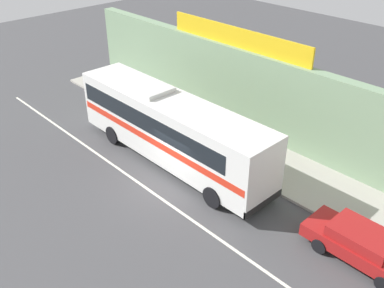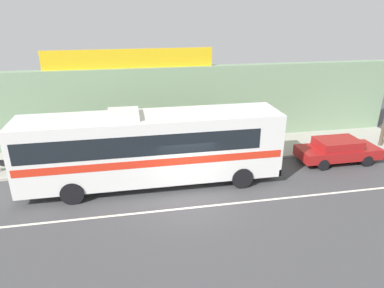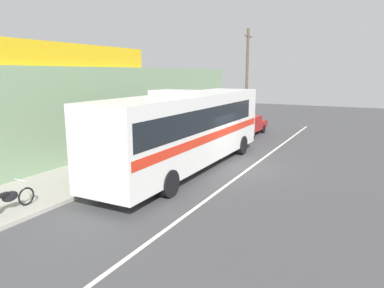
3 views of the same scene
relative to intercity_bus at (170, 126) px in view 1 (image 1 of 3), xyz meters
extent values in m
plane|color=#444447|center=(1.58, -1.73, -2.07)|extent=(70.00, 70.00, 0.00)
cube|color=#A8A399|center=(1.58, 3.47, -2.00)|extent=(30.00, 3.60, 0.14)
cube|color=gray|center=(1.58, 5.62, 0.33)|extent=(30.00, 0.70, 4.80)
cube|color=gold|center=(-0.64, 5.62, 3.28)|extent=(9.90, 0.12, 1.10)
cube|color=silver|center=(1.58, -2.53, -2.06)|extent=(30.00, 0.14, 0.01)
cube|color=silver|center=(0.09, 0.00, -0.07)|extent=(12.27, 2.51, 3.10)
cube|color=black|center=(-0.40, 0.00, 0.48)|extent=(10.80, 2.53, 0.96)
cube|color=red|center=(0.09, 0.00, -0.37)|extent=(12.03, 2.52, 0.36)
cube|color=black|center=(6.19, 0.00, 0.38)|extent=(0.04, 2.26, 1.40)
cube|color=black|center=(6.18, 0.00, -1.44)|extent=(0.12, 2.51, 0.36)
cube|color=silver|center=(-1.14, 0.00, 1.60)|extent=(1.40, 1.76, 0.24)
cylinder|color=black|center=(4.26, 1.16, -1.55)|extent=(1.04, 0.32, 1.04)
cylinder|color=black|center=(4.26, -1.16, -1.55)|extent=(1.04, 0.32, 1.04)
cylinder|color=black|center=(-3.59, 1.16, -1.55)|extent=(1.04, 0.32, 1.04)
cylinder|color=black|center=(-3.59, -1.16, -1.55)|extent=(1.04, 0.32, 1.04)
cube|color=maroon|center=(10.47, 0.65, -1.46)|extent=(4.52, 1.75, 0.56)
cube|color=maroon|center=(10.37, 0.65, -0.94)|extent=(2.35, 1.58, 0.48)
cube|color=black|center=(11.24, 0.65, -0.97)|extent=(0.21, 1.47, 0.34)
cylinder|color=black|center=(11.78, -0.18, -1.76)|extent=(0.62, 0.20, 0.62)
cylinder|color=black|center=(9.16, 1.47, -1.76)|extent=(0.62, 0.20, 0.62)
cylinder|color=black|center=(9.16, -0.18, -1.76)|extent=(0.62, 0.20, 0.62)
torus|color=black|center=(-8.14, 2.49, -1.62)|extent=(0.62, 0.06, 0.62)
torus|color=black|center=(-9.42, 2.49, -1.62)|extent=(0.62, 0.06, 0.62)
cylinder|color=silver|center=(-8.22, 2.49, -1.32)|extent=(0.34, 0.04, 0.65)
cylinder|color=silver|center=(-8.32, 2.49, -1.00)|extent=(0.03, 0.56, 0.03)
ellipsoid|color=#237F38|center=(-8.72, 2.49, -1.44)|extent=(0.56, 0.22, 0.34)
cube|color=black|center=(-9.01, 2.49, -1.32)|extent=(0.52, 0.20, 0.10)
ellipsoid|color=#237F38|center=(-9.36, 2.49, -1.48)|extent=(0.36, 0.14, 0.16)
torus|color=black|center=(-6.83, 2.47, -1.62)|extent=(0.62, 0.06, 0.62)
torus|color=black|center=(-8.13, 2.47, -1.62)|extent=(0.62, 0.06, 0.62)
cylinder|color=silver|center=(-6.91, 2.47, -1.32)|extent=(0.34, 0.04, 0.65)
cylinder|color=silver|center=(-7.01, 2.47, -1.00)|extent=(0.03, 0.56, 0.03)
ellipsoid|color=black|center=(-7.41, 2.47, -1.44)|extent=(0.56, 0.22, 0.34)
cube|color=black|center=(-7.71, 2.47, -1.32)|extent=(0.52, 0.20, 0.10)
ellipsoid|color=black|center=(-8.07, 2.47, -1.48)|extent=(0.36, 0.14, 0.16)
torus|color=black|center=(-9.80, 2.45, -1.62)|extent=(0.62, 0.06, 0.62)
torus|color=black|center=(-11.09, 2.45, -1.62)|extent=(0.62, 0.06, 0.62)
cylinder|color=silver|center=(-9.88, 2.45, -1.32)|extent=(0.34, 0.04, 0.65)
cylinder|color=silver|center=(-9.98, 2.45, -1.00)|extent=(0.03, 0.56, 0.03)
ellipsoid|color=#991E8C|center=(-10.38, 2.45, -1.44)|extent=(0.56, 0.22, 0.34)
cube|color=black|center=(-10.67, 2.45, -1.32)|extent=(0.52, 0.20, 0.10)
ellipsoid|color=#991E8C|center=(-11.03, 2.45, -1.48)|extent=(0.36, 0.14, 0.16)
cylinder|color=navy|center=(-0.14, 3.19, -1.53)|extent=(0.13, 0.13, 0.80)
cylinder|color=navy|center=(-0.14, 3.01, -1.53)|extent=(0.13, 0.13, 0.80)
cylinder|color=white|center=(-0.14, 3.10, -0.83)|extent=(0.30, 0.30, 0.60)
sphere|color=#A37556|center=(-0.14, 3.10, -0.39)|extent=(0.22, 0.22, 0.22)
cylinder|color=white|center=(-0.14, 3.30, -0.80)|extent=(0.08, 0.08, 0.55)
cylinder|color=white|center=(-0.14, 2.90, -0.80)|extent=(0.08, 0.08, 0.55)
camera|label=1|loc=(14.78, -12.46, 10.37)|focal=40.18mm
camera|label=2|loc=(-0.88, -15.29, 6.16)|focal=32.29mm
camera|label=3|loc=(-14.30, -7.71, 2.48)|focal=33.28mm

